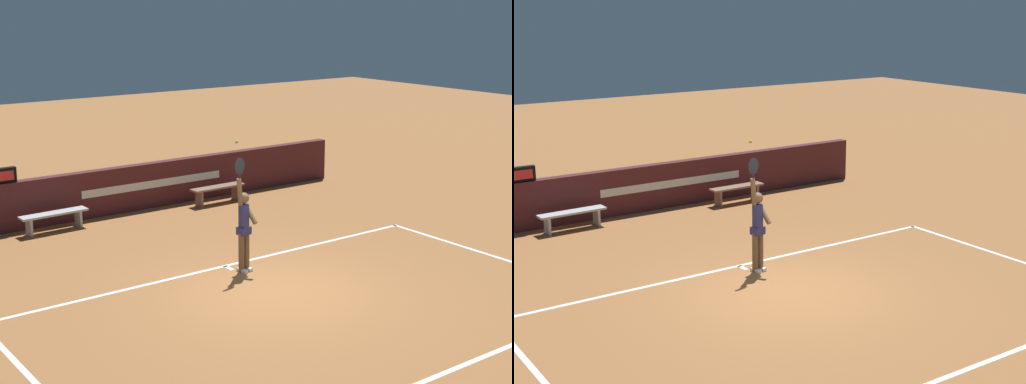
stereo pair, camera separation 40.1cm
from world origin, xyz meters
The scene contains 8 objects.
ground_plane centered at (0.00, 0.00, 0.00)m, with size 60.00×60.00×0.00m, color #A16435.
court_lines centered at (0.00, -1.14, 0.00)m, with size 10.34×6.07×0.00m.
back_wall centered at (0.00, 6.99, 0.61)m, with size 14.31×0.28×1.21m.
speed_display centered at (-2.89, 6.98, 1.40)m, with size 0.67×0.16×0.37m.
tennis_player centered at (0.15, 1.32, 1.00)m, with size 0.46×0.42×2.41m.
tennis_ball centered at (0.05, 1.41, 2.71)m, with size 0.07×0.07×0.07m.
courtside_bench_near centered at (2.75, 6.24, 0.37)m, with size 1.59×0.39×0.48m.
courtside_bench_far centered at (-1.92, 6.35, 0.36)m, with size 1.68×0.42×0.47m.
Camera 2 is at (-8.32, -11.36, 5.50)m, focal length 54.65 mm.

